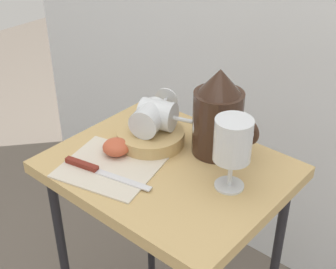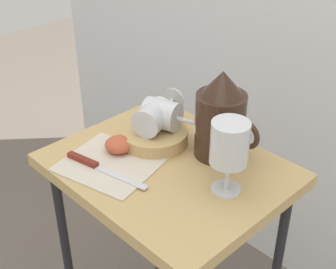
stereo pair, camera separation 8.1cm
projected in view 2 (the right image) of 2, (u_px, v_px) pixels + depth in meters
name	position (u px, v px, depth m)	size (l,w,h in m)	color
table	(168.00, 193.00, 1.12)	(0.52, 0.42, 0.71)	tan
linen_napkin	(110.00, 164.00, 1.08)	(0.21, 0.19, 0.00)	beige
basket_tray	(154.00, 136.00, 1.15)	(0.16, 0.16, 0.04)	tan
pitcher	(220.00, 122.00, 1.07)	(0.17, 0.12, 0.21)	#382319
wine_glass_upright	(229.00, 147.00, 0.94)	(0.08, 0.08, 0.16)	silver
wine_glass_tipped_near	(154.00, 116.00, 1.13)	(0.11, 0.16, 0.07)	silver
wine_glass_tipped_far	(164.00, 115.00, 1.13)	(0.16, 0.11, 0.07)	silver
apple_half_left	(119.00, 144.00, 1.11)	(0.06, 0.06, 0.04)	#C15133
knife	(94.00, 165.00, 1.06)	(0.22, 0.06, 0.01)	silver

